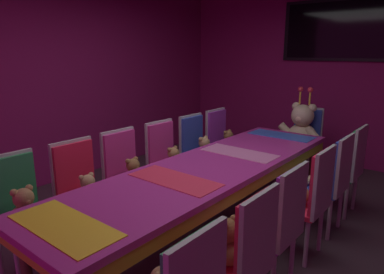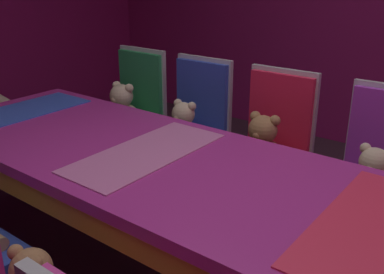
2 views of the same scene
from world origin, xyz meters
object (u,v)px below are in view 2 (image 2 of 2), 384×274
at_px(teddy_right_2, 371,179).
at_px(chair_right_4, 197,119).
at_px(chair_right_3, 274,138).
at_px(chair_right_5, 137,104).
at_px(banquet_table, 240,203).
at_px(teddy_right_3, 261,146).
at_px(chair_right_2, 381,165).
at_px(teddy_right_4, 183,127).
at_px(teddy_right_5, 122,109).

relative_size(teddy_right_2, chair_right_4, 0.30).
xyz_separation_m(chair_right_3, chair_right_4, (0.00, 0.55, 0.00)).
bearing_deg(chair_right_5, chair_right_3, 89.94).
relative_size(banquet_table, teddy_right_2, 11.66).
bearing_deg(teddy_right_3, chair_right_2, 103.18).
distance_m(teddy_right_2, chair_right_5, 1.69).
relative_size(teddy_right_4, chair_right_5, 0.31).
height_order(chair_right_4, teddy_right_5, chair_right_4).
distance_m(chair_right_2, chair_right_4, 1.14).
bearing_deg(chair_right_2, teddy_right_3, -76.82).
xyz_separation_m(teddy_right_2, chair_right_4, (0.15, 1.14, 0.02)).
bearing_deg(chair_right_5, chair_right_4, 90.19).
bearing_deg(chair_right_3, chair_right_4, -90.30).
distance_m(banquet_table, chair_right_3, 0.90).
relative_size(chair_right_3, teddy_right_4, 3.21).
height_order(teddy_right_2, teddy_right_3, teddy_right_3).
xyz_separation_m(banquet_table, teddy_right_5, (0.70, 1.38, -0.06)).
height_order(teddy_right_3, chair_right_4, chair_right_4).
relative_size(banquet_table, teddy_right_5, 10.17).
bearing_deg(teddy_right_5, teddy_right_4, 90.42).
bearing_deg(teddy_right_2, teddy_right_4, -90.50).
bearing_deg(banquet_table, chair_right_2, -19.49).
height_order(teddy_right_2, chair_right_4, chair_right_4).
relative_size(teddy_right_2, teddy_right_4, 0.97).
bearing_deg(teddy_right_2, chair_right_2, 180.00).
distance_m(banquet_table, chair_right_5, 1.62).
distance_m(teddy_right_3, teddy_right_5, 1.09).
bearing_deg(chair_right_2, chair_right_3, -90.75).
xyz_separation_m(banquet_table, teddy_right_2, (0.69, -0.30, -0.08)).
xyz_separation_m(chair_right_2, teddy_right_2, (-0.14, 0.00, -0.02)).
relative_size(chair_right_4, teddy_right_5, 2.90).
bearing_deg(teddy_right_4, banquet_table, 50.33).
xyz_separation_m(chair_right_4, teddy_right_5, (-0.15, 0.54, -0.00)).
bearing_deg(chair_right_5, teddy_right_5, -0.00).
bearing_deg(chair_right_5, teddy_right_2, 84.82).
bearing_deg(teddy_right_4, chair_right_2, 96.66).
distance_m(teddy_right_3, chair_right_5, 1.10).
bearing_deg(chair_right_4, chair_right_2, 89.47).
bearing_deg(banquet_table, chair_right_4, 45.02).
xyz_separation_m(chair_right_3, chair_right_5, (0.00, 1.09, 0.00)).
bearing_deg(chair_right_4, chair_right_5, -89.81).
xyz_separation_m(chair_right_4, chair_right_5, (-0.00, 0.54, 0.00)).
relative_size(teddy_right_2, teddy_right_5, 0.87).
relative_size(teddy_right_3, chair_right_4, 0.34).
relative_size(chair_right_2, teddy_right_2, 3.32).
bearing_deg(teddy_right_5, chair_right_3, 97.60).
xyz_separation_m(teddy_right_2, teddy_right_4, (0.01, 1.14, 0.00)).
bearing_deg(teddy_right_4, chair_right_3, 104.32).
distance_m(banquet_table, teddy_right_5, 1.55).
height_order(teddy_right_3, teddy_right_4, teddy_right_3).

